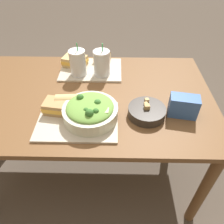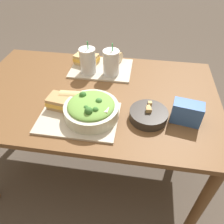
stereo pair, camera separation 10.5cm
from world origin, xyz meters
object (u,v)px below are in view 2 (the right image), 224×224
(soup_bowl, at_px, (148,115))
(baguette_near, at_px, (74,98))
(drink_cup_dark, at_px, (88,62))
(sandwich_near, at_px, (62,102))
(drink_cup_red, at_px, (111,63))
(sandwich_far, at_px, (86,59))
(baguette_far, at_px, (114,56))
(salad_bowl, at_px, (91,109))
(chip_bag, at_px, (187,113))

(soup_bowl, relative_size, baguette_near, 1.31)
(drink_cup_dark, bearing_deg, soup_bowl, -42.89)
(sandwich_near, xyz_separation_m, drink_cup_red, (0.20, 0.36, 0.04))
(soup_bowl, distance_m, sandwich_far, 0.65)
(baguette_near, height_order, drink_cup_dark, drink_cup_dark)
(sandwich_far, distance_m, baguette_far, 0.19)
(salad_bowl, bearing_deg, baguette_near, 144.23)
(salad_bowl, height_order, chip_bag, salad_bowl)
(salad_bowl, distance_m, sandwich_near, 0.18)
(drink_cup_red, bearing_deg, drink_cup_dark, 180.00)
(sandwich_far, xyz_separation_m, drink_cup_red, (0.19, -0.11, 0.04))
(sandwich_far, bearing_deg, chip_bag, -20.24)
(chip_bag, bearing_deg, sandwich_near, -169.79)
(baguette_far, relative_size, chip_bag, 0.80)
(salad_bowl, distance_m, drink_cup_dark, 0.43)
(salad_bowl, xyz_separation_m, soup_bowl, (0.29, 0.04, -0.03))
(sandwich_far, distance_m, drink_cup_red, 0.22)
(sandwich_far, bearing_deg, drink_cup_dark, -53.34)
(baguette_near, height_order, chip_bag, chip_bag)
(salad_bowl, distance_m, chip_bag, 0.47)
(sandwich_far, relative_size, drink_cup_red, 0.85)
(salad_bowl, bearing_deg, sandwich_far, 106.54)
(drink_cup_red, bearing_deg, chip_bag, -39.82)
(soup_bowl, height_order, drink_cup_red, drink_cup_red)
(drink_cup_red, bearing_deg, sandwich_far, 150.42)
(drink_cup_red, bearing_deg, sandwich_near, -119.35)
(baguette_near, bearing_deg, drink_cup_dark, -3.36)
(baguette_far, bearing_deg, drink_cup_red, -160.03)
(drink_cup_dark, bearing_deg, drink_cup_red, 0.00)
(baguette_far, bearing_deg, sandwich_far, 126.10)
(soup_bowl, distance_m, baguette_near, 0.41)
(salad_bowl, bearing_deg, baguette_far, 86.96)
(sandwich_near, xyz_separation_m, baguette_far, (0.20, 0.53, 0.01))
(sandwich_near, distance_m, baguette_far, 0.57)
(soup_bowl, distance_m, chip_bag, 0.19)
(soup_bowl, bearing_deg, sandwich_near, 178.93)
(sandwich_near, height_order, drink_cup_dark, drink_cup_dark)
(sandwich_near, distance_m, baguette_near, 0.07)
(sandwich_near, distance_m, sandwich_far, 0.47)
(baguette_far, distance_m, drink_cup_red, 0.17)
(sandwich_far, bearing_deg, soup_bowl, -30.72)
(baguette_far, bearing_deg, sandwich_near, 177.58)
(soup_bowl, relative_size, baguette_far, 1.57)
(baguette_near, height_order, baguette_far, same)
(salad_bowl, distance_m, drink_cup_red, 0.41)
(baguette_far, bearing_deg, soup_bowl, -136.36)
(drink_cup_dark, xyz_separation_m, drink_cup_red, (0.15, 0.00, -0.00))
(drink_cup_dark, height_order, chip_bag, drink_cup_dark)
(sandwich_far, height_order, chip_bag, chip_bag)
(soup_bowl, bearing_deg, drink_cup_dark, 137.11)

